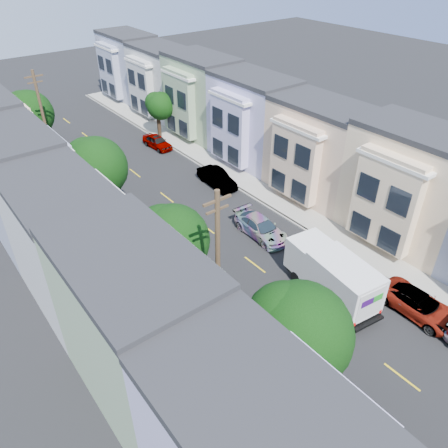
% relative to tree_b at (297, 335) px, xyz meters
% --- Properties ---
extents(ground, '(160.00, 160.00, 0.00)m').
position_rel_tree_b_xyz_m(ground, '(6.30, 3.64, -5.53)').
color(ground, black).
rests_on(ground, ground).
extents(road_slab, '(12.00, 70.00, 0.02)m').
position_rel_tree_b_xyz_m(road_slab, '(6.30, 18.64, -5.52)').
color(road_slab, black).
rests_on(road_slab, ground).
extents(curb_left, '(0.30, 70.00, 0.15)m').
position_rel_tree_b_xyz_m(curb_left, '(0.25, 18.64, -5.46)').
color(curb_left, gray).
rests_on(curb_left, ground).
extents(curb_right, '(0.30, 70.00, 0.15)m').
position_rel_tree_b_xyz_m(curb_right, '(12.35, 18.64, -5.46)').
color(curb_right, gray).
rests_on(curb_right, ground).
extents(sidewalk_left, '(2.60, 70.00, 0.15)m').
position_rel_tree_b_xyz_m(sidewalk_left, '(-1.05, 18.64, -5.46)').
color(sidewalk_left, gray).
rests_on(sidewalk_left, ground).
extents(sidewalk_right, '(2.60, 70.00, 0.15)m').
position_rel_tree_b_xyz_m(sidewalk_right, '(13.65, 18.64, -5.46)').
color(sidewalk_right, gray).
rests_on(sidewalk_right, ground).
extents(centerline, '(0.12, 70.00, 0.01)m').
position_rel_tree_b_xyz_m(centerline, '(6.30, 18.64, -5.53)').
color(centerline, gold).
rests_on(centerline, ground).
extents(townhouse_row_left, '(5.00, 70.00, 8.50)m').
position_rel_tree_b_xyz_m(townhouse_row_left, '(-4.85, 18.64, -5.53)').
color(townhouse_row_left, beige).
rests_on(townhouse_row_left, ground).
extents(townhouse_row_right, '(5.00, 70.00, 8.50)m').
position_rel_tree_b_xyz_m(townhouse_row_right, '(17.45, 18.64, -5.53)').
color(townhouse_row_right, beige).
rests_on(townhouse_row_right, ground).
extents(tree_b, '(4.70, 4.70, 7.91)m').
position_rel_tree_b_xyz_m(tree_b, '(0.00, 0.00, 0.00)').
color(tree_b, black).
rests_on(tree_b, ground).
extents(tree_c, '(4.46, 4.46, 6.85)m').
position_rel_tree_b_xyz_m(tree_c, '(0.00, 10.23, -0.94)').
color(tree_c, black).
rests_on(tree_c, ground).
extents(tree_d, '(4.70, 4.70, 7.56)m').
position_rel_tree_b_xyz_m(tree_d, '(0.00, 20.84, -0.34)').
color(tree_d, black).
rests_on(tree_d, ground).
extents(tree_e, '(4.70, 4.70, 7.14)m').
position_rel_tree_b_xyz_m(tree_e, '(0.00, 36.78, -0.76)').
color(tree_e, black).
rests_on(tree_e, ground).
extents(tree_far_r, '(3.10, 3.10, 5.19)m').
position_rel_tree_b_xyz_m(tree_far_r, '(13.20, 33.88, -1.93)').
color(tree_far_r, black).
rests_on(tree_far_r, ground).
extents(utility_pole_near, '(1.60, 0.26, 10.00)m').
position_rel_tree_b_xyz_m(utility_pole_near, '(0.00, 5.64, -0.38)').
color(utility_pole_near, '#42301E').
rests_on(utility_pole_near, ground).
extents(utility_pole_far, '(1.60, 0.26, 10.00)m').
position_rel_tree_b_xyz_m(utility_pole_far, '(0.00, 31.64, -0.38)').
color(utility_pole_far, '#42301E').
rests_on(utility_pole_far, ground).
extents(fedex_truck, '(2.57, 6.67, 3.20)m').
position_rel_tree_b_xyz_m(fedex_truck, '(8.07, 4.30, -3.74)').
color(fedex_truck, silver).
rests_on(fedex_truck, ground).
extents(lead_sedan, '(2.27, 5.01, 1.48)m').
position_rel_tree_b_xyz_m(lead_sedan, '(9.05, 12.13, -4.79)').
color(lead_sedan, black).
rests_on(lead_sedan, ground).
extents(parked_left_b, '(2.67, 5.07, 1.36)m').
position_rel_tree_b_xyz_m(parked_left_b, '(1.40, -3.94, -4.85)').
color(parked_left_b, black).
rests_on(parked_left_b, ground).
extents(parked_left_c, '(2.43, 4.95, 1.44)m').
position_rel_tree_b_xyz_m(parked_left_c, '(1.40, 5.70, -4.81)').
color(parked_left_c, '#989898').
rests_on(parked_left_c, ground).
extents(parked_left_d, '(2.29, 5.18, 1.54)m').
position_rel_tree_b_xyz_m(parked_left_d, '(1.40, 15.51, -4.76)').
color(parked_left_d, maroon).
rests_on(parked_left_d, ground).
extents(parked_right_b, '(2.35, 5.04, 1.40)m').
position_rel_tree_b_xyz_m(parked_right_b, '(11.20, -0.16, -4.83)').
color(parked_right_b, white).
rests_on(parked_right_b, ground).
extents(parked_right_c, '(1.83, 4.64, 1.52)m').
position_rel_tree_b_xyz_m(parked_right_c, '(11.20, 20.67, -4.77)').
color(parked_right_c, black).
rests_on(parked_right_c, ground).
extents(parked_right_d, '(1.90, 4.36, 1.38)m').
position_rel_tree_b_xyz_m(parked_right_d, '(11.20, 31.53, -4.84)').
color(parked_right_d, black).
rests_on(parked_right_d, ground).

